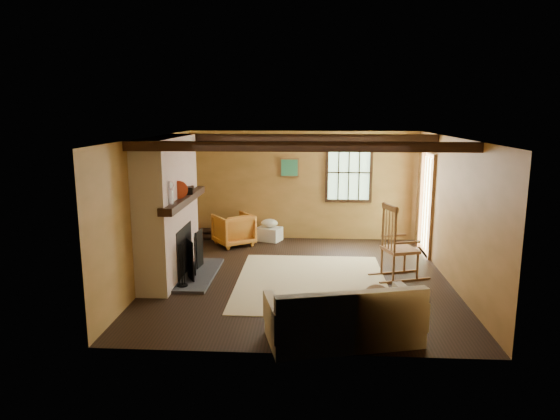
# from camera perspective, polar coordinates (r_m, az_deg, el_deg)

# --- Properties ---
(ground) EXTENTS (5.50, 5.50, 0.00)m
(ground) POSITION_cam_1_polar(r_m,az_deg,el_deg) (8.67, 2.28, -7.75)
(ground) COLOR black
(ground) RESTS_ON ground
(room_envelope) EXTENTS (5.02, 5.52, 2.44)m
(room_envelope) POSITION_cam_1_polar(r_m,az_deg,el_deg) (8.54, 3.89, 3.24)
(room_envelope) COLOR #A8753B
(room_envelope) RESTS_ON ground
(fireplace) EXTENTS (1.02, 2.30, 2.40)m
(fireplace) POSITION_cam_1_polar(r_m,az_deg,el_deg) (8.70, -12.47, -0.39)
(fireplace) COLOR #9F483D
(fireplace) RESTS_ON ground
(rug) EXTENTS (2.50, 3.00, 0.01)m
(rug) POSITION_cam_1_polar(r_m,az_deg,el_deg) (8.48, 3.62, -8.18)
(rug) COLOR tan
(rug) RESTS_ON ground
(rocking_chair) EXTENTS (1.04, 0.75, 1.30)m
(rocking_chair) POSITION_cam_1_polar(r_m,az_deg,el_deg) (8.74, 13.28, -4.13)
(rocking_chair) COLOR tan
(rocking_chair) RESTS_ON ground
(sofa) EXTENTS (2.03, 1.26, 0.76)m
(sofa) POSITION_cam_1_polar(r_m,az_deg,el_deg) (6.34, 7.42, -12.50)
(sofa) COLOR beige
(sofa) RESTS_ON ground
(firewood_pile) EXTENTS (0.72, 0.13, 0.26)m
(firewood_pile) POSITION_cam_1_polar(r_m,az_deg,el_deg) (11.25, -7.91, -2.70)
(firewood_pile) COLOR #4F3222
(firewood_pile) RESTS_ON ground
(laundry_basket) EXTENTS (0.61, 0.54, 0.30)m
(laundry_basket) POSITION_cam_1_polar(r_m,az_deg,el_deg) (11.06, -1.22, -2.74)
(laundry_basket) COLOR silver
(laundry_basket) RESTS_ON ground
(basket_pillow) EXTENTS (0.46, 0.42, 0.19)m
(basket_pillow) POSITION_cam_1_polar(r_m,az_deg,el_deg) (11.00, -1.22, -1.52)
(basket_pillow) COLOR beige
(basket_pillow) RESTS_ON laundry_basket
(armchair) EXTENTS (1.03, 1.03, 0.68)m
(armchair) POSITION_cam_1_polar(r_m,az_deg,el_deg) (10.68, -5.33, -2.23)
(armchair) COLOR #BF6026
(armchair) RESTS_ON ground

